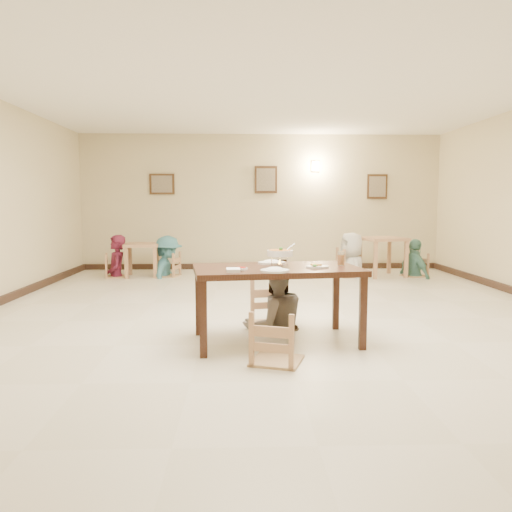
{
  "coord_description": "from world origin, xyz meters",
  "views": [
    {
      "loc": [
        -0.47,
        -6.21,
        1.47
      ],
      "look_at": [
        -0.29,
        -0.38,
        0.86
      ],
      "focal_mm": 35.0,
      "sensor_mm": 36.0,
      "label": 1
    }
  ],
  "objects_px": {
    "bg_table_right": "(383,244)",
    "bg_diner_d": "(415,239)",
    "curry_warmer": "(280,253)",
    "drink_glass": "(341,259)",
    "chair_far": "(272,285)",
    "bg_chair_ll": "(116,255)",
    "bg_chair_rr": "(415,255)",
    "bg_diner_a": "(115,235)",
    "bg_chair_rl": "(352,250)",
    "bg_diner_b": "(167,236)",
    "bg_chair_lr": "(167,254)",
    "chair_near": "(277,312)",
    "main_table": "(277,275)",
    "main_diner": "(275,259)",
    "bg_table_left": "(142,250)",
    "bg_diner_c": "(352,233)"
  },
  "relations": [
    {
      "from": "bg_table_right",
      "to": "bg_diner_d",
      "type": "height_order",
      "value": "bg_diner_d"
    },
    {
      "from": "curry_warmer",
      "to": "drink_glass",
      "type": "height_order",
      "value": "curry_warmer"
    },
    {
      "from": "chair_far",
      "to": "drink_glass",
      "type": "distance_m",
      "value": 1.0
    },
    {
      "from": "bg_chair_ll",
      "to": "bg_chair_rr",
      "type": "relative_size",
      "value": 1.01
    },
    {
      "from": "bg_diner_a",
      "to": "bg_diner_d",
      "type": "bearing_deg",
      "value": 74.3
    },
    {
      "from": "bg_chair_rl",
      "to": "bg_chair_rr",
      "type": "distance_m",
      "value": 1.29
    },
    {
      "from": "bg_chair_rl",
      "to": "bg_diner_b",
      "type": "xyz_separation_m",
      "value": [
        -3.73,
        0.15,
        0.29
      ]
    },
    {
      "from": "bg_table_right",
      "to": "bg_chair_rl",
      "type": "xyz_separation_m",
      "value": [
        -0.64,
        -0.04,
        -0.11
      ]
    },
    {
      "from": "bg_chair_rl",
      "to": "bg_diner_b",
      "type": "relative_size",
      "value": 0.65
    },
    {
      "from": "curry_warmer",
      "to": "bg_diner_d",
      "type": "bearing_deg",
      "value": 56.51
    },
    {
      "from": "curry_warmer",
      "to": "bg_diner_b",
      "type": "height_order",
      "value": "bg_diner_b"
    },
    {
      "from": "bg_diner_a",
      "to": "bg_diner_b",
      "type": "relative_size",
      "value": 1.03
    },
    {
      "from": "bg_chair_rr",
      "to": "bg_diner_b",
      "type": "height_order",
      "value": "bg_diner_b"
    },
    {
      "from": "bg_table_right",
      "to": "bg_chair_lr",
      "type": "bearing_deg",
      "value": 178.49
    },
    {
      "from": "chair_near",
      "to": "bg_diner_d",
      "type": "relative_size",
      "value": 0.62
    },
    {
      "from": "bg_table_right",
      "to": "bg_diner_a",
      "type": "distance_m",
      "value": 5.38
    },
    {
      "from": "main_table",
      "to": "bg_chair_rr",
      "type": "distance_m",
      "value": 5.68
    },
    {
      "from": "drink_glass",
      "to": "curry_warmer",
      "type": "bearing_deg",
      "value": -169.97
    },
    {
      "from": "bg_chair_ll",
      "to": "bg_diner_a",
      "type": "height_order",
      "value": "bg_diner_a"
    },
    {
      "from": "main_diner",
      "to": "bg_chair_rl",
      "type": "distance_m",
      "value": 4.51
    },
    {
      "from": "bg_chair_ll",
      "to": "bg_chair_rr",
      "type": "bearing_deg",
      "value": -103.71
    },
    {
      "from": "bg_chair_ll",
      "to": "curry_warmer",
      "type": "bearing_deg",
      "value": -161.62
    },
    {
      "from": "bg_table_right",
      "to": "bg_diner_b",
      "type": "distance_m",
      "value": 4.37
    },
    {
      "from": "main_table",
      "to": "bg_diner_b",
      "type": "height_order",
      "value": "bg_diner_b"
    },
    {
      "from": "bg_diner_d",
      "to": "bg_diner_a",
      "type": "bearing_deg",
      "value": 71.79
    },
    {
      "from": "bg_diner_d",
      "to": "chair_near",
      "type": "bearing_deg",
      "value": 132.06
    },
    {
      "from": "main_diner",
      "to": "bg_diner_a",
      "type": "height_order",
      "value": "bg_diner_a"
    },
    {
      "from": "bg_chair_rl",
      "to": "bg_chair_rr",
      "type": "bearing_deg",
      "value": -98.88
    },
    {
      "from": "curry_warmer",
      "to": "bg_chair_lr",
      "type": "distance_m",
      "value": 5.26
    },
    {
      "from": "chair_far",
      "to": "bg_table_left",
      "type": "distance_m",
      "value": 4.78
    },
    {
      "from": "bg_chair_ll",
      "to": "bg_chair_rl",
      "type": "relative_size",
      "value": 0.82
    },
    {
      "from": "bg_chair_rr",
      "to": "bg_diner_a",
      "type": "xyz_separation_m",
      "value": [
        -6.02,
        0.09,
        0.41
      ]
    },
    {
      "from": "chair_far",
      "to": "bg_chair_rl",
      "type": "xyz_separation_m",
      "value": [
        1.86,
        4.02,
        0.04
      ]
    },
    {
      "from": "bg_chair_ll",
      "to": "main_table",
      "type": "bearing_deg",
      "value": -162.01
    },
    {
      "from": "chair_near",
      "to": "drink_glass",
      "type": "height_order",
      "value": "drink_glass"
    },
    {
      "from": "bg_chair_ll",
      "to": "bg_table_right",
      "type": "bearing_deg",
      "value": -103.14
    },
    {
      "from": "main_diner",
      "to": "bg_chair_rr",
      "type": "height_order",
      "value": "main_diner"
    },
    {
      "from": "chair_far",
      "to": "bg_chair_ll",
      "type": "relative_size",
      "value": 1.12
    },
    {
      "from": "bg_table_left",
      "to": "bg_diner_d",
      "type": "distance_m",
      "value": 5.52
    },
    {
      "from": "chair_near",
      "to": "curry_warmer",
      "type": "xyz_separation_m",
      "value": [
        0.08,
        0.7,
        0.48
      ]
    },
    {
      "from": "bg_chair_ll",
      "to": "bg_diner_c",
      "type": "distance_m",
      "value": 4.76
    },
    {
      "from": "main_table",
      "to": "chair_far",
      "type": "bearing_deg",
      "value": 82.28
    },
    {
      "from": "bg_chair_rr",
      "to": "main_diner",
      "type": "bearing_deg",
      "value": -58.85
    },
    {
      "from": "bg_chair_ll",
      "to": "bg_chair_rr",
      "type": "xyz_separation_m",
      "value": [
        6.02,
        -0.09,
        -0.0
      ]
    },
    {
      "from": "bg_table_right",
      "to": "curry_warmer",
      "type": "bearing_deg",
      "value": -117.39
    },
    {
      "from": "drink_glass",
      "to": "bg_table_left",
      "type": "relative_size",
      "value": 0.2
    },
    {
      "from": "main_table",
      "to": "bg_table_right",
      "type": "bearing_deg",
      "value": 54.68
    },
    {
      "from": "main_diner",
      "to": "bg_chair_rl",
      "type": "bearing_deg",
      "value": -131.33
    },
    {
      "from": "bg_table_left",
      "to": "bg_table_right",
      "type": "bearing_deg",
      "value": -1.15
    },
    {
      "from": "chair_near",
      "to": "bg_chair_rr",
      "type": "bearing_deg",
      "value": -102.42
    }
  ]
}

